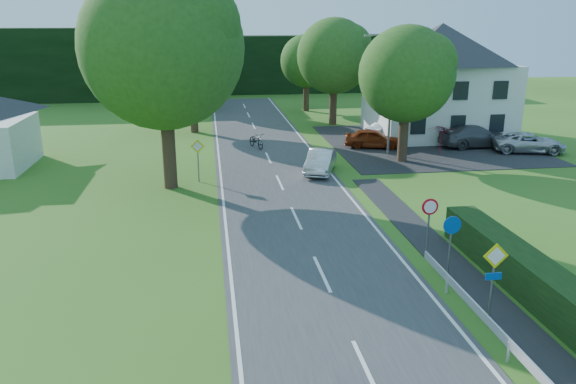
{
  "coord_description": "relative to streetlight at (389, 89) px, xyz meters",
  "views": [
    {
      "loc": [
        -3.79,
        -6.06,
        8.73
      ],
      "look_at": [
        -0.55,
        16.8,
        1.68
      ],
      "focal_mm": 35.0,
      "sensor_mm": 36.0,
      "label": 1
    }
  ],
  "objects": [
    {
      "name": "road",
      "position": [
        -8.06,
        -10.0,
        -4.44
      ],
      "size": [
        7.0,
        80.0,
        0.04
      ],
      "primitive_type": "cube",
      "color": "#38383A",
      "rests_on": "ground"
    },
    {
      "name": "parking_pad",
      "position": [
        3.94,
        3.0,
        -4.44
      ],
      "size": [
        14.0,
        16.0,
        0.04
      ],
      "primitive_type": "cube",
      "color": "black",
      "rests_on": "ground"
    },
    {
      "name": "line_edge_left",
      "position": [
        -11.31,
        -10.0,
        -4.42
      ],
      "size": [
        0.12,
        80.0,
        0.01
      ],
      "primitive_type": "cube",
      "color": "white",
      "rests_on": "road"
    },
    {
      "name": "line_edge_right",
      "position": [
        -4.81,
        -10.0,
        -4.42
      ],
      "size": [
        0.12,
        80.0,
        0.01
      ],
      "primitive_type": "cube",
      "color": "white",
      "rests_on": "road"
    },
    {
      "name": "line_centre",
      "position": [
        -8.06,
        -10.0,
        -4.42
      ],
      "size": [
        0.12,
        80.0,
        0.01
      ],
      "primitive_type": null,
      "color": "white",
      "rests_on": "road"
    },
    {
      "name": "tree_main",
      "position": [
        -14.06,
        -6.0,
        1.36
      ],
      "size": [
        9.4,
        9.4,
        11.64
      ],
      "primitive_type": null,
      "color": "#224C16",
      "rests_on": "ground"
    },
    {
      "name": "tree_left_far",
      "position": [
        -13.06,
        10.0,
        -0.17
      ],
      "size": [
        7.0,
        7.0,
        8.58
      ],
      "primitive_type": null,
      "color": "#224C16",
      "rests_on": "ground"
    },
    {
      "name": "tree_right_far",
      "position": [
        -1.06,
        12.0,
        0.08
      ],
      "size": [
        7.4,
        7.4,
        9.09
      ],
      "primitive_type": null,
      "color": "#224C16",
      "rests_on": "ground"
    },
    {
      "name": "tree_left_back",
      "position": [
        -12.56,
        22.0,
        -0.43
      ],
      "size": [
        6.6,
        6.6,
        8.07
      ],
      "primitive_type": null,
      "color": "#224C16",
      "rests_on": "ground"
    },
    {
      "name": "tree_right_back",
      "position": [
        -2.06,
        20.0,
        -0.68
      ],
      "size": [
        6.2,
        6.2,
        7.56
      ],
      "primitive_type": null,
      "color": "#224C16",
      "rests_on": "ground"
    },
    {
      "name": "tree_right_mid",
      "position": [
        0.44,
        -2.0,
        -0.17
      ],
      "size": [
        7.0,
        7.0,
        8.58
      ],
      "primitive_type": null,
      "color": "#224C16",
      "rests_on": "ground"
    },
    {
      "name": "treeline_right",
      "position": [
        -0.06,
        36.0,
        -0.96
      ],
      "size": [
        30.0,
        5.0,
        7.0
      ],
      "primitive_type": "cube",
      "color": "black",
      "rests_on": "ground"
    },
    {
      "name": "house_white",
      "position": [
        5.94,
        6.0,
        -0.06
      ],
      "size": [
        10.6,
        8.4,
        8.6
      ],
      "color": "silver",
      "rests_on": "ground"
    },
    {
      "name": "streetlight",
      "position": [
        0.0,
        0.0,
        0.0
      ],
      "size": [
        2.03,
        0.18,
        8.0
      ],
      "color": "slate",
      "rests_on": "ground"
    },
    {
      "name": "sign_priority_right",
      "position": [
        -3.76,
        -22.02,
        -2.67
      ],
      "size": [
        0.78,
        0.09,
        2.59
      ],
      "color": "slate",
      "rests_on": "ground"
    },
    {
      "name": "sign_roundabout",
      "position": [
        -3.76,
        -19.02,
        -2.79
      ],
      "size": [
        0.64,
        0.08,
        2.37
      ],
      "color": "slate",
      "rests_on": "ground"
    },
    {
      "name": "sign_speed_limit",
      "position": [
        -3.76,
        -17.03,
        -2.7
      ],
      "size": [
        0.64,
        0.11,
        2.37
      ],
      "color": "slate",
      "rests_on": "ground"
    },
    {
      "name": "sign_priority_left",
      "position": [
        -12.56,
        -5.02,
        -2.75
      ],
      "size": [
        0.78,
        0.09,
        2.44
      ],
      "color": "slate",
      "rests_on": "ground"
    },
    {
      "name": "moving_car",
      "position": [
        -5.36,
        -4.11,
        -3.74
      ],
      "size": [
        2.74,
        4.4,
        1.37
      ],
      "primitive_type": "imported",
      "rotation": [
        0.0,
        0.0,
        -0.34
      ],
      "color": "silver",
      "rests_on": "road"
    },
    {
      "name": "motorcycle",
      "position": [
        -8.58,
        3.23,
        -3.89
      ],
      "size": [
        1.41,
        2.15,
        1.07
      ],
      "primitive_type": "imported",
      "rotation": [
        0.0,
        0.0,
        0.38
      ],
      "color": "black",
      "rests_on": "road"
    },
    {
      "name": "parked_car_red",
      "position": [
        -0.32,
        2.09,
        -3.75
      ],
      "size": [
        4.25,
        2.65,
        1.35
      ],
      "primitive_type": "imported",
      "rotation": [
        0.0,
        0.0,
        1.28
      ],
      "color": "maroon",
      "rests_on": "parking_pad"
    },
    {
      "name": "parked_car_silver_a",
      "position": [
        2.0,
        5.07,
        -3.76
      ],
      "size": [
        4.26,
        2.78,
        1.33
      ],
      "primitive_type": "imported",
      "rotation": [
        0.0,
        0.0,
        1.95
      ],
      "color": "#B5B6BA",
      "rests_on": "parking_pad"
    },
    {
      "name": "parked_car_grey",
      "position": [
        7.07,
        1.36,
        -3.65
      ],
      "size": [
        5.45,
        2.54,
        1.54
      ],
      "primitive_type": "imported",
      "rotation": [
        0.0,
        0.0,
        1.64
      ],
      "color": "#4E4D52",
      "rests_on": "parking_pad"
    },
    {
      "name": "parked_car_silver_b",
      "position": [
        9.94,
        -0.82,
        -3.75
      ],
      "size": [
        5.22,
        3.38,
        1.34
      ],
      "primitive_type": "imported",
      "rotation": [
        0.0,
        0.0,
        1.31
      ],
      "color": "#BBBAC2",
      "rests_on": "parking_pad"
    },
    {
      "name": "parasol",
      "position": [
        3.69,
        -0.5,
        -3.45
      ],
      "size": [
        2.28,
        2.32,
        1.95
      ],
      "primitive_type": "imported",
      "rotation": [
        0.0,
        0.0,
        0.08
      ],
      "color": "#B90E2C",
      "rests_on": "parking_pad"
    }
  ]
}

